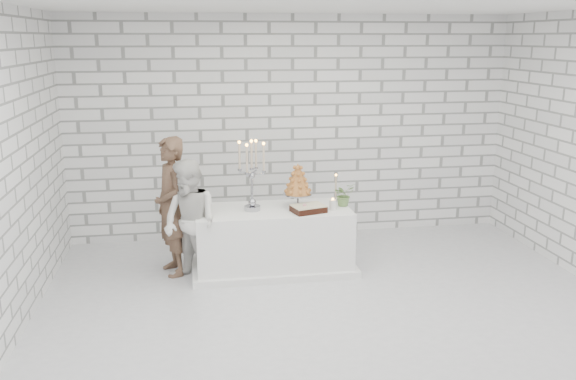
% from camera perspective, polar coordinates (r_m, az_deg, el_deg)
% --- Properties ---
extents(ground, '(6.00, 5.00, 0.01)m').
position_cam_1_polar(ground, '(6.26, 4.31, -11.26)').
color(ground, silver).
rests_on(ground, ground).
extents(ceiling, '(6.00, 5.00, 0.01)m').
position_cam_1_polar(ceiling, '(5.66, 4.90, 17.33)').
color(ceiling, white).
rests_on(ceiling, ground).
extents(wall_back, '(6.00, 0.01, 3.00)m').
position_cam_1_polar(wall_back, '(8.18, 0.42, 5.90)').
color(wall_back, white).
rests_on(wall_back, ground).
extents(wall_front, '(6.00, 0.01, 3.00)m').
position_cam_1_polar(wall_front, '(3.49, 14.41, -6.22)').
color(wall_front, white).
rests_on(wall_front, ground).
extents(wall_left, '(0.01, 5.00, 3.00)m').
position_cam_1_polar(wall_left, '(5.85, -25.32, 1.10)').
color(wall_left, white).
rests_on(wall_left, ground).
extents(cake_table, '(1.80, 0.80, 0.75)m').
position_cam_1_polar(cake_table, '(7.12, -1.41, -4.72)').
color(cake_table, white).
rests_on(cake_table, ground).
extents(groom, '(0.55, 0.68, 1.62)m').
position_cam_1_polar(groom, '(7.02, -11.01, -1.55)').
color(groom, brown).
rests_on(groom, ground).
extents(bride, '(0.86, 0.87, 1.41)m').
position_cam_1_polar(bride, '(6.72, -9.26, -3.11)').
color(bride, white).
rests_on(bride, ground).
extents(candelabra, '(0.43, 0.43, 0.83)m').
position_cam_1_polar(candelabra, '(6.87, -3.46, 1.39)').
color(candelabra, '#9E9EA8').
rests_on(candelabra, cake_table).
extents(croquembouche, '(0.41, 0.41, 0.53)m').
position_cam_1_polar(croquembouche, '(7.03, 0.93, 0.46)').
color(croquembouche, '#9A521A').
rests_on(croquembouche, cake_table).
extents(chocolate_cake, '(0.42, 0.35, 0.08)m').
position_cam_1_polar(chocolate_cake, '(6.88, 1.95, -1.77)').
color(chocolate_cake, black).
rests_on(chocolate_cake, cake_table).
extents(pillar_candle, '(0.10, 0.10, 0.12)m').
position_cam_1_polar(pillar_candle, '(6.98, 4.27, -1.41)').
color(pillar_candle, white).
rests_on(pillar_candle, cake_table).
extents(extra_taper, '(0.08, 0.08, 0.32)m').
position_cam_1_polar(extra_taper, '(7.32, 4.56, 0.13)').
color(extra_taper, beige).
rests_on(extra_taper, cake_table).
extents(flowers, '(0.31, 0.29, 0.27)m').
position_cam_1_polar(flowers, '(7.14, 5.32, -0.44)').
color(flowers, '#3C692B').
rests_on(flowers, cake_table).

